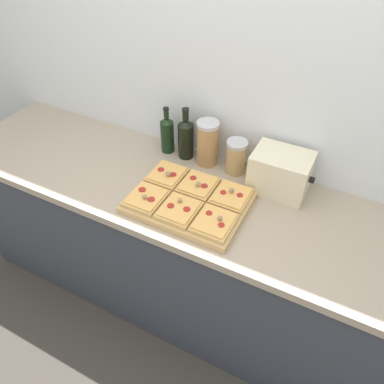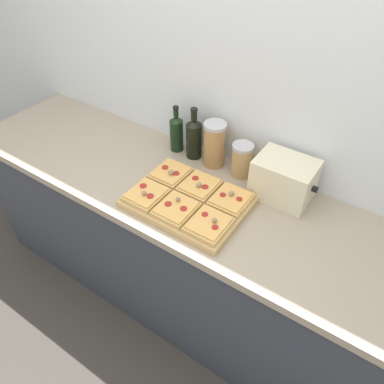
{
  "view_description": "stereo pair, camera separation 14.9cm",
  "coord_description": "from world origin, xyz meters",
  "px_view_note": "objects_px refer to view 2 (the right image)",
  "views": [
    {
      "loc": [
        0.6,
        -0.86,
        2.06
      ],
      "look_at": [
        0.02,
        0.27,
        0.95
      ],
      "focal_mm": 35.0,
      "sensor_mm": 36.0,
      "label": 1
    },
    {
      "loc": [
        0.73,
        -0.78,
        2.06
      ],
      "look_at": [
        0.02,
        0.27,
        0.95
      ],
      "focal_mm": 35.0,
      "sensor_mm": 36.0,
      "label": 2
    }
  ],
  "objects_px": {
    "olive_oil_bottle": "(176,132)",
    "grain_jar_tall": "(214,144)",
    "grain_jar_short": "(242,160)",
    "toaster_oven": "(284,179)",
    "wine_bottle": "(194,137)",
    "cutting_board": "(188,202)"
  },
  "relations": [
    {
      "from": "olive_oil_bottle",
      "to": "grain_jar_tall",
      "type": "relative_size",
      "value": 1.08
    },
    {
      "from": "grain_jar_short",
      "to": "toaster_oven",
      "type": "relative_size",
      "value": 0.6
    },
    {
      "from": "olive_oil_bottle",
      "to": "grain_jar_short",
      "type": "distance_m",
      "value": 0.39
    },
    {
      "from": "grain_jar_tall",
      "to": "toaster_oven",
      "type": "bearing_deg",
      "value": -5.56
    },
    {
      "from": "olive_oil_bottle",
      "to": "wine_bottle",
      "type": "distance_m",
      "value": 0.11
    },
    {
      "from": "olive_oil_bottle",
      "to": "grain_jar_short",
      "type": "relative_size",
      "value": 1.48
    },
    {
      "from": "grain_jar_tall",
      "to": "cutting_board",
      "type": "bearing_deg",
      "value": -78.65
    },
    {
      "from": "cutting_board",
      "to": "wine_bottle",
      "type": "distance_m",
      "value": 0.39
    },
    {
      "from": "wine_bottle",
      "to": "toaster_oven",
      "type": "relative_size",
      "value": 0.97
    },
    {
      "from": "cutting_board",
      "to": "grain_jar_tall",
      "type": "xyz_separation_m",
      "value": [
        -0.07,
        0.32,
        0.1
      ]
    },
    {
      "from": "cutting_board",
      "to": "toaster_oven",
      "type": "height_order",
      "value": "toaster_oven"
    },
    {
      "from": "olive_oil_bottle",
      "to": "toaster_oven",
      "type": "relative_size",
      "value": 0.89
    },
    {
      "from": "wine_bottle",
      "to": "grain_jar_tall",
      "type": "xyz_separation_m",
      "value": [
        0.12,
        0.0,
        0.0
      ]
    },
    {
      "from": "wine_bottle",
      "to": "toaster_oven",
      "type": "bearing_deg",
      "value": -4.24
    },
    {
      "from": "grain_jar_short",
      "to": "toaster_oven",
      "type": "height_order",
      "value": "toaster_oven"
    },
    {
      "from": "cutting_board",
      "to": "grain_jar_tall",
      "type": "bearing_deg",
      "value": 101.35
    },
    {
      "from": "wine_bottle",
      "to": "grain_jar_tall",
      "type": "distance_m",
      "value": 0.12
    },
    {
      "from": "wine_bottle",
      "to": "grain_jar_short",
      "type": "xyz_separation_m",
      "value": [
        0.28,
        0.0,
        -0.03
      ]
    },
    {
      "from": "cutting_board",
      "to": "grain_jar_short",
      "type": "relative_size",
      "value": 3.0
    },
    {
      "from": "grain_jar_tall",
      "to": "toaster_oven",
      "type": "distance_m",
      "value": 0.39
    },
    {
      "from": "grain_jar_short",
      "to": "grain_jar_tall",
      "type": "bearing_deg",
      "value": 180.0
    },
    {
      "from": "grain_jar_short",
      "to": "wine_bottle",
      "type": "bearing_deg",
      "value": 180.0
    }
  ]
}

